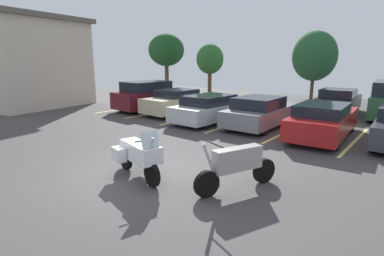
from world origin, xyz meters
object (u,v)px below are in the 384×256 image
at_px(car_champagne, 179,102).
at_px(car_grey, 261,112).
at_px(motorcycle_touring, 139,154).
at_px(car_silver, 212,108).
at_px(car_maroon, 149,96).
at_px(motorcycle_second, 237,165).
at_px(car_far_black, 338,102).
at_px(car_red, 323,120).

height_order(car_champagne, car_grey, car_champagne).
bearing_deg(motorcycle_touring, car_silver, 110.65).
xyz_separation_m(motorcycle_touring, car_maroon, (-7.89, 7.84, 0.23)).
distance_m(car_maroon, car_champagne, 2.44).
bearing_deg(car_champagne, motorcycle_second, -41.58).
distance_m(motorcycle_touring, car_maroon, 11.12).
bearing_deg(motorcycle_touring, car_far_black, 83.30).
bearing_deg(car_champagne, car_maroon, -179.40).
bearing_deg(car_champagne, car_red, -3.24).
bearing_deg(car_grey, car_silver, -169.52).
xyz_separation_m(motorcycle_touring, car_far_black, (1.60, 13.63, 0.05)).
distance_m(car_silver, car_far_black, 7.70).
xyz_separation_m(motorcycle_second, car_far_black, (-0.74, 12.68, 0.07)).
distance_m(motorcycle_second, car_grey, 7.28).
bearing_deg(motorcycle_second, car_silver, 128.76).
height_order(motorcycle_touring, car_silver, motorcycle_touring).
distance_m(motorcycle_touring, motorcycle_second, 2.52).
distance_m(car_champagne, car_red, 7.97).
xyz_separation_m(motorcycle_second, car_maroon, (-10.23, 6.89, 0.25)).
bearing_deg(car_grey, motorcycle_second, -68.62).
bearing_deg(motorcycle_touring, car_grey, 92.33).
relative_size(motorcycle_touring, car_silver, 0.43).
bearing_deg(car_far_black, motorcycle_second, -86.67).
relative_size(car_maroon, car_red, 0.89).
height_order(motorcycle_second, car_red, car_red).
relative_size(car_grey, car_red, 0.94).
bearing_deg(car_red, car_maroon, 177.66).
bearing_deg(car_red, car_silver, -178.49).
bearing_deg(car_far_black, motorcycle_touring, -96.70).
height_order(car_maroon, car_far_black, car_maroon).
xyz_separation_m(car_champagne, car_red, (7.95, -0.45, -0.01)).
bearing_deg(car_grey, motorcycle_touring, -87.67).
xyz_separation_m(car_maroon, car_silver, (5.15, -0.56, -0.20)).
bearing_deg(car_far_black, car_grey, -107.96).
relative_size(motorcycle_second, car_champagne, 0.49).
xyz_separation_m(motorcycle_second, car_champagne, (-7.79, 6.92, 0.07)).
distance_m(car_champagne, car_grey, 5.14).
distance_m(motorcycle_second, car_champagne, 10.42).
xyz_separation_m(car_maroon, car_grey, (7.58, -0.11, -0.19)).
height_order(car_grey, car_far_black, car_far_black).
distance_m(motorcycle_second, car_red, 6.47).
height_order(motorcycle_touring, motorcycle_second, motorcycle_touring).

